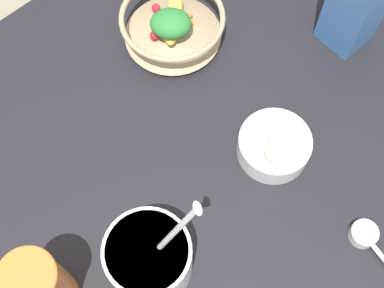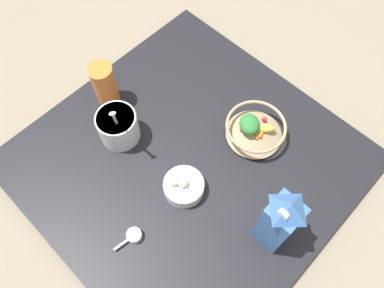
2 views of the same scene
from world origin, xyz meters
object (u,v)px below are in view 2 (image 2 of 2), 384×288
(fruit_bowl, at_px, (255,129))
(garlic_bowl, at_px, (183,186))
(drinking_cup, at_px, (104,84))
(milk_carton, at_px, (279,221))
(yogurt_tub, at_px, (118,126))

(fruit_bowl, height_order, garlic_bowl, fruit_bowl)
(fruit_bowl, relative_size, drinking_cup, 1.20)
(milk_carton, xyz_separation_m, yogurt_tub, (-0.54, -0.08, -0.07))
(milk_carton, relative_size, drinking_cup, 1.66)
(yogurt_tub, distance_m, drinking_cup, 0.15)
(milk_carton, bearing_deg, drinking_cup, -178.51)
(drinking_cup, bearing_deg, yogurt_tub, -25.59)
(drinking_cup, bearing_deg, garlic_bowl, -7.94)
(fruit_bowl, xyz_separation_m, milk_carton, (0.24, -0.21, 0.09))
(yogurt_tub, bearing_deg, drinking_cup, 154.41)
(yogurt_tub, bearing_deg, milk_carton, 8.71)
(drinking_cup, distance_m, garlic_bowl, 0.42)
(fruit_bowl, bearing_deg, milk_carton, -41.54)
(drinking_cup, height_order, garlic_bowl, drinking_cup)
(milk_carton, height_order, garlic_bowl, milk_carton)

